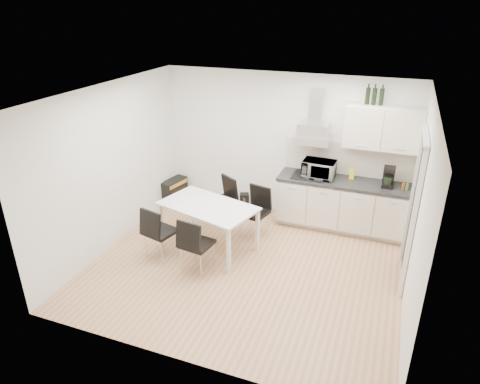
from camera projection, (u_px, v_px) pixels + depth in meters
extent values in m
plane|color=tan|center=(246.00, 266.00, 6.50)|extent=(4.50, 4.50, 0.00)
cube|color=silver|center=(284.00, 146.00, 7.67)|extent=(4.50, 0.10, 2.60)
cube|color=silver|center=(178.00, 264.00, 4.26)|extent=(4.50, 0.10, 2.60)
cube|color=silver|center=(111.00, 168.00, 6.69)|extent=(0.10, 4.00, 2.60)
cube|color=silver|center=(419.00, 214.00, 5.25)|extent=(0.10, 4.00, 2.60)
plane|color=white|center=(247.00, 95.00, 5.43)|extent=(4.50, 4.50, 0.00)
cube|color=white|center=(412.00, 213.00, 5.83)|extent=(0.08, 1.04, 2.10)
cube|color=beige|center=(340.00, 225.00, 7.60)|extent=(2.16, 0.52, 0.10)
cube|color=silver|center=(342.00, 204.00, 7.39)|extent=(2.20, 0.60, 0.76)
cube|color=#262629|center=(344.00, 182.00, 7.21)|extent=(2.22, 0.64, 0.04)
cube|color=beige|center=(348.00, 159.00, 7.33)|extent=(2.20, 0.02, 0.58)
cube|color=silver|center=(383.00, 128.00, 6.77)|extent=(1.20, 0.35, 0.70)
cube|color=silver|center=(313.00, 134.00, 7.17)|extent=(0.60, 0.46, 0.30)
cube|color=silver|center=(316.00, 106.00, 7.07)|extent=(0.22, 0.20, 0.55)
imported|color=silver|center=(319.00, 167.00, 7.25)|extent=(0.55, 0.32, 0.37)
cube|color=yellow|center=(352.00, 174.00, 7.22)|extent=(0.08, 0.04, 0.18)
cylinder|color=brown|center=(403.00, 186.00, 6.84)|extent=(0.04, 0.04, 0.11)
cylinder|color=#4C6626|center=(407.00, 187.00, 6.82)|extent=(0.04, 0.04, 0.11)
cylinder|color=black|center=(368.00, 94.00, 6.65)|extent=(0.07, 0.07, 0.32)
cylinder|color=black|center=(374.00, 94.00, 6.62)|extent=(0.07, 0.07, 0.32)
cylinder|color=black|center=(382.00, 95.00, 6.59)|extent=(0.07, 0.07, 0.32)
cube|color=white|center=(208.00, 206.00, 6.73)|extent=(1.66, 1.22, 0.03)
cube|color=white|center=(161.00, 224.00, 6.98)|extent=(0.06, 0.06, 0.72)
cube|color=white|center=(229.00, 251.00, 6.23)|extent=(0.06, 0.06, 0.72)
cube|color=white|center=(192.00, 207.00, 7.53)|extent=(0.06, 0.06, 0.72)
cube|color=white|center=(257.00, 230.00, 6.79)|extent=(0.06, 0.06, 0.72)
cube|color=black|center=(174.00, 191.00, 8.49)|extent=(0.35, 0.60, 0.47)
cube|color=gold|center=(179.00, 184.00, 8.38)|extent=(0.12, 0.50, 0.08)
cube|color=black|center=(244.00, 200.00, 8.29)|extent=(0.22, 0.21, 0.29)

